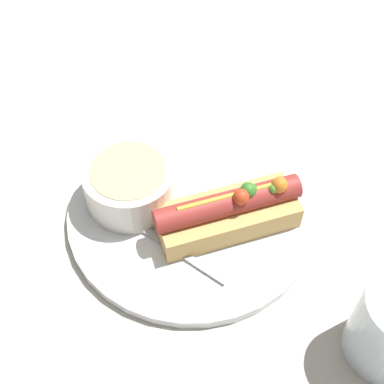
# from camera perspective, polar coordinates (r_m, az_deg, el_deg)

# --- Properties ---
(ground_plane) EXTENTS (4.00, 4.00, 0.00)m
(ground_plane) POSITION_cam_1_polar(r_m,az_deg,el_deg) (0.60, 0.00, -2.35)
(ground_plane) COLOR #BCB7AD
(dinner_plate) EXTENTS (0.28, 0.28, 0.01)m
(dinner_plate) POSITION_cam_1_polar(r_m,az_deg,el_deg) (0.60, 0.00, -2.01)
(dinner_plate) COLOR white
(dinner_plate) RESTS_ON ground_plane
(hot_dog) EXTENTS (0.16, 0.13, 0.06)m
(hot_dog) POSITION_cam_1_polar(r_m,az_deg,el_deg) (0.56, 3.92, -2.06)
(hot_dog) COLOR tan
(hot_dog) RESTS_ON dinner_plate
(soup_bowl) EXTENTS (0.10, 0.10, 0.05)m
(soup_bowl) POSITION_cam_1_polar(r_m,az_deg,el_deg) (0.59, -6.65, 0.95)
(soup_bowl) COLOR silver
(soup_bowl) RESTS_ON dinner_plate
(spoon) EXTENTS (0.03, 0.17, 0.01)m
(spoon) POSITION_cam_1_polar(r_m,az_deg,el_deg) (0.58, -6.29, -3.16)
(spoon) COLOR #B7B7BC
(spoon) RESTS_ON dinner_plate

